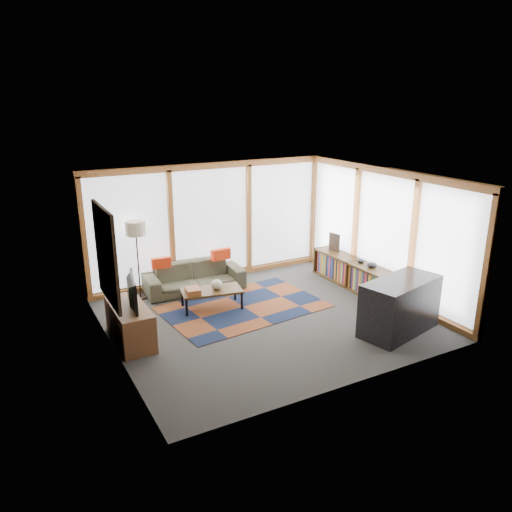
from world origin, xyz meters
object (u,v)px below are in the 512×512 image
sofa (194,277)px  bar_counter (400,306)px  floor_lamp (138,260)px  bookshelf (354,274)px  television (128,292)px  coffee_table (212,299)px  tv_console (130,324)px

sofa → bar_counter: 4.24m
bar_counter → floor_lamp: bearing=120.4°
bookshelf → floor_lamp: bearing=159.3°
sofa → television: size_ratio=2.29×
coffee_table → bookshelf: bearing=-7.5°
floor_lamp → bar_counter: bearing=-46.0°
television → sofa: bearing=-36.0°
bar_counter → television: bearing=143.0°
coffee_table → tv_console: bearing=-160.3°
coffee_table → television: size_ratio=1.27×
coffee_table → tv_console: size_ratio=0.89×
floor_lamp → coffee_table: bearing=-47.7°
bookshelf → television: (-4.86, -0.24, 0.60)m
coffee_table → tv_console: (-1.74, -0.62, 0.13)m
coffee_table → floor_lamp: bearing=132.3°
coffee_table → television: 1.99m
coffee_table → tv_console: 1.85m
sofa → coffee_table: size_ratio=1.80×
bookshelf → coffee_table: bearing=172.5°
tv_console → television: bearing=-85.3°
bar_counter → coffee_table: bearing=121.2°
tv_console → television: size_ratio=1.42×
coffee_table → bookshelf: 3.15m
bookshelf → television: 4.90m
floor_lamp → television: bearing=-110.2°
sofa → bar_counter: bearing=-51.7°
floor_lamp → bookshelf: floor_lamp is taller
floor_lamp → sofa: bearing=-7.1°
sofa → floor_lamp: floor_lamp is taller
sofa → bookshelf: bearing=-21.3°
sofa → television: (-1.80, -1.68, 0.60)m
television → bar_counter: (4.19, -1.81, -0.42)m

